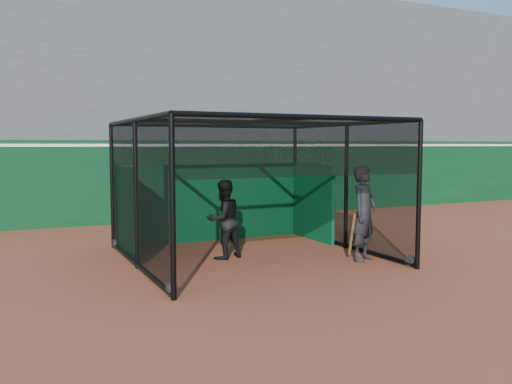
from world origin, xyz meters
name	(u,v)px	position (x,y,z in m)	size (l,w,h in m)	color
ground	(253,288)	(0.00, 0.00, 0.00)	(120.00, 120.00, 0.00)	brown
outfield_wall	(134,180)	(0.00, 8.50, 1.29)	(50.00, 0.50, 2.50)	#093518
grandstand	(109,86)	(0.00, 12.27, 4.48)	(50.00, 7.85, 8.95)	#4C4C4F
batting_cage	(250,190)	(1.01, 2.27, 1.41)	(4.90, 4.82, 2.83)	black
batter	(224,219)	(0.45, 2.38, 0.82)	(0.80, 0.62, 1.64)	black
on_deck_player	(364,213)	(2.95, 0.96, 0.97)	(0.84, 0.74, 1.95)	black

